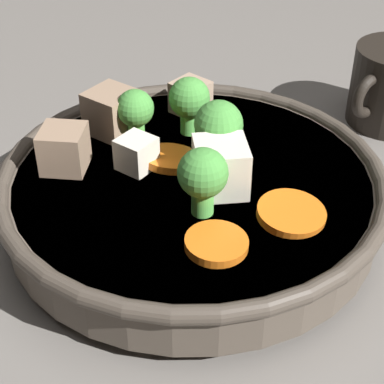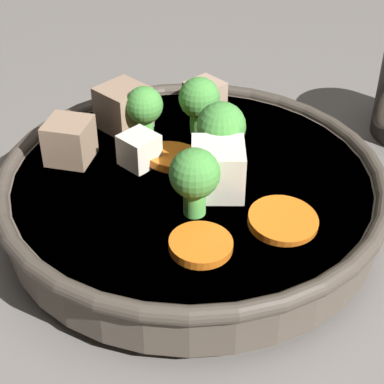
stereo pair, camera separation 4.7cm
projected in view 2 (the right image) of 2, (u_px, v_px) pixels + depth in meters
name	position (u px, v px, depth m)	size (l,w,h in m)	color
ground_plane	(192.00, 225.00, 0.48)	(3.00, 3.00, 0.00)	slate
stirfry_bowl	(191.00, 188.00, 0.47)	(0.28, 0.28, 0.10)	#51473D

